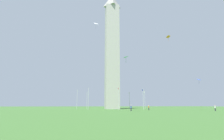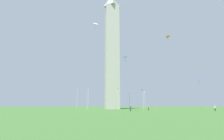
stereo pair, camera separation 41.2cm
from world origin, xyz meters
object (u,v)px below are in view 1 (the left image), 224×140
Objects in this scene: obelisk_monument at (112,49)px; flagpole_e at (77,98)px; kite_blue_diamond at (199,80)px; kite_white_diamond at (96,24)px; flagpole_s at (119,97)px; kite_green_diamond at (126,57)px; flagpole_nw at (129,99)px; flagpole_se at (88,98)px; person_blue_shirt at (131,108)px; flagpole_n at (107,100)px; flagpole_sw at (143,98)px; person_orange_shirt at (149,108)px; flagpole_ne at (87,99)px; person_white_shirt at (215,108)px; flagpole_w at (145,99)px; kite_orange_diamond at (168,37)px.

obelisk_monument reaches higher than flagpole_e.
kite_white_diamond is at bearing 86.86° from kite_blue_diamond.
kite_green_diamond is (-18.08, 1.72, 9.29)m from flagpole_s.
flagpole_e is at bearing 112.50° from flagpole_nw.
flagpole_nw is at bearing -22.50° from flagpole_s.
flagpole_se is 4.55× the size of person_blue_shirt.
flagpole_se is 1.00× the size of flagpole_nw.
obelisk_monument is 26.13m from flagpole_nw.
obelisk_monument is 6.77× the size of flagpole_e.
flagpole_se is at bearing 157.50° from flagpole_n.
obelisk_monument is 30.81× the size of person_blue_shirt.
flagpole_sw is (-24.47, -10.13, 0.00)m from flagpole_n.
flagpole_se is at bearing -157.50° from flagpole_e.
obelisk_monument is 28.63× the size of kite_blue_diamond.
kite_blue_diamond is at bearing -128.25° from person_orange_shirt.
flagpole_se is (-20.27, 0.00, 0.00)m from flagpole_ne.
person_white_shirt reaches higher than person_orange_shirt.
flagpole_e is 3.36× the size of kite_white_diamond.
person_orange_shirt is at bearing -162.78° from flagpole_n.
flagpole_s is at bearing -0.60° from person_white_shirt.
obelisk_monument is 26.07m from flagpole_s.
obelisk_monument is 36.46m from person_blue_shirt.
kite_blue_diamond is (-12.46, -14.71, 5.50)m from flagpole_sw.
person_orange_shirt is (-2.48, -9.65, -3.44)m from flagpole_s.
person_orange_shirt is at bearing 164.44° from flagpole_w.
flagpole_sw is at bearing -134.82° from obelisk_monument.
flagpole_n is at bearing 25.79° from person_blue_shirt.
flagpole_e and flagpole_nw have the same top height.
flagpole_sw reaches higher than person_white_shirt.
obelisk_monument is at bearing 47.79° from kite_blue_diamond.
person_blue_shirt is at bearing 120.50° from person_orange_shirt.
kite_white_diamond reaches higher than flagpole_n.
kite_white_diamond is at bearing 126.56° from flagpole_s.
flagpole_nw is (-4.20, -10.13, 0.00)m from flagpole_n.
flagpole_nw is 36.30m from kite_blue_diamond.
kite_blue_diamond is (-22.60, -10.51, 5.50)m from flagpole_w.
person_orange_shirt is at bearing -108.65° from flagpole_se.
flagpole_se is 10.97m from flagpole_s.
flagpole_n is 44.85m from kite_blue_diamond.
flagpole_ne is at bearing 67.50° from flagpole_w.
flagpole_w is (-14.33, -14.33, 0.00)m from flagpole_n.
kite_orange_diamond reaches higher than flagpole_e.
kite_blue_diamond is 37.98m from kite_white_diamond.
flagpole_nw is 37.81m from person_blue_shirt.
flagpole_s is 10.54m from person_orange_shirt.
obelisk_monument is 26.14m from flagpole_n.
obelisk_monument is at bearing -45.18° from flagpole_se.
kite_orange_diamond is (-29.14, -26.10, 16.82)m from flagpole_e.
person_white_shirt is at bearing -142.83° from flagpole_sw.
obelisk_monument is 45.64m from person_white_shirt.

